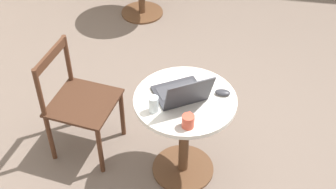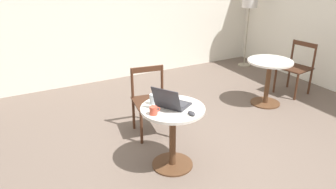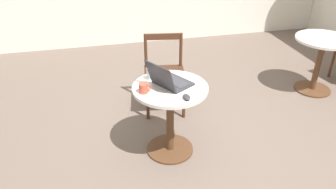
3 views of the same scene
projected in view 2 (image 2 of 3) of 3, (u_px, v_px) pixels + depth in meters
The scene contains 11 objects.
ground_plane at pixel (206, 168), 3.61m from camera, with size 16.00×16.00×0.00m, color #66564C.
wall_back at pixel (104, 6), 5.70m from camera, with size 9.40×0.06×2.70m.
cafe_table_near at pixel (173, 125), 3.46m from camera, with size 0.68×0.68×0.71m.
cafe_table_mid at pixel (269, 73), 4.99m from camera, with size 0.68×0.68×0.71m.
chair_near_back at pixel (151, 101), 4.19m from camera, with size 0.52×0.52×0.86m.
chair_mid_right at pixel (296, 68), 5.43m from camera, with size 0.52×0.52×0.86m.
floor_lamp at pixel (250, 5), 6.51m from camera, with size 0.30×0.30×1.46m.
laptop at pixel (171, 102), 3.38m from camera, with size 0.44×0.43×0.25m.
mouse at pixel (192, 113), 3.22m from camera, with size 0.06×0.10×0.03m.
mug at pixel (154, 111), 3.22m from camera, with size 0.11×0.08×0.09m.
drinking_glass at pixel (152, 99), 3.44m from camera, with size 0.06×0.06×0.11m.
Camera 2 is at (-1.80, -2.44, 2.15)m, focal length 35.00 mm.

